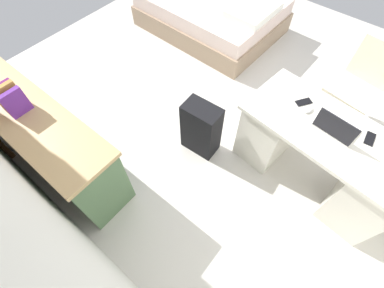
# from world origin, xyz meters

# --- Properties ---
(ground_plane) EXTENTS (5.57, 5.57, 0.00)m
(ground_plane) POSITION_xyz_m (0.00, 0.00, 0.00)
(ground_plane) COLOR beige
(desk) EXTENTS (1.50, 0.81, 0.74)m
(desk) POSITION_xyz_m (-1.17, 0.28, 0.38)
(desk) COLOR silver
(desk) RESTS_ON ground_plane
(office_chair) EXTENTS (0.53, 0.53, 0.94)m
(office_chair) POSITION_xyz_m (-1.14, -0.66, 0.42)
(office_chair) COLOR black
(office_chair) RESTS_ON ground_plane
(credenza) EXTENTS (1.80, 0.48, 0.79)m
(credenza) POSITION_xyz_m (0.87, 1.72, 0.39)
(credenza) COLOR #4C6B47
(credenza) RESTS_ON ground_plane
(bed) EXTENTS (1.94, 1.45, 0.58)m
(bed) POSITION_xyz_m (1.06, -1.14, 0.24)
(bed) COLOR gray
(bed) RESTS_ON ground_plane
(suitcase_black) EXTENTS (0.37, 0.24, 0.61)m
(suitcase_black) POSITION_xyz_m (-0.15, 0.66, 0.31)
(suitcase_black) COLOR black
(suitcase_black) RESTS_ON ground_plane
(laptop) EXTENTS (0.33, 0.25, 0.21)m
(laptop) POSITION_xyz_m (-1.16, 0.28, 0.79)
(laptop) COLOR silver
(laptop) RESTS_ON desk
(computer_mouse) EXTENTS (0.07, 0.11, 0.03)m
(computer_mouse) POSITION_xyz_m (-0.90, 0.21, 0.75)
(computer_mouse) COLOR white
(computer_mouse) RESTS_ON desk
(cell_phone_near_laptop) EXTENTS (0.08, 0.14, 0.01)m
(cell_phone_near_laptop) POSITION_xyz_m (-1.41, 0.17, 0.74)
(cell_phone_near_laptop) COLOR black
(cell_phone_near_laptop) RESTS_ON desk
(cell_phone_by_mouse) EXTENTS (0.13, 0.15, 0.01)m
(cell_phone_by_mouse) POSITION_xyz_m (-0.84, 0.14, 0.74)
(cell_phone_by_mouse) COLOR black
(cell_phone_by_mouse) RESTS_ON desk
(book_row) EXTENTS (0.16, 0.17, 0.24)m
(book_row) POSITION_xyz_m (0.92, 1.72, 0.90)
(book_row) COLOR #60298F
(book_row) RESTS_ON credenza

